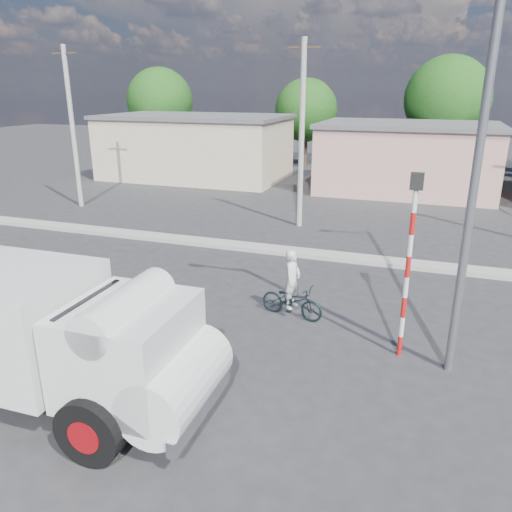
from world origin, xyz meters
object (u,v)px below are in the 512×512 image
(streetlight, at_px, (471,147))
(truck, at_px, (46,335))
(cyclist, at_px, (292,289))
(traffic_pole, at_px, (410,252))
(bicycle, at_px, (292,301))

(streetlight, bearing_deg, truck, -151.73)
(cyclist, relative_size, traffic_pole, 0.38)
(truck, relative_size, bicycle, 3.69)
(truck, height_order, bicycle, truck)
(truck, height_order, traffic_pole, traffic_pole)
(truck, bearing_deg, streetlight, 27.48)
(cyclist, distance_m, traffic_pole, 3.67)
(cyclist, xyz_separation_m, traffic_pole, (2.98, -1.18, 1.78))
(traffic_pole, bearing_deg, cyclist, 158.39)
(cyclist, bearing_deg, streetlight, -99.07)
(truck, xyz_separation_m, streetlight, (7.36, 3.96, 3.42))
(cyclist, height_order, streetlight, streetlight)
(bicycle, distance_m, traffic_pole, 3.84)
(streetlight, bearing_deg, traffic_pole, 162.27)
(truck, xyz_separation_m, cyclist, (3.44, 5.44, -0.72))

